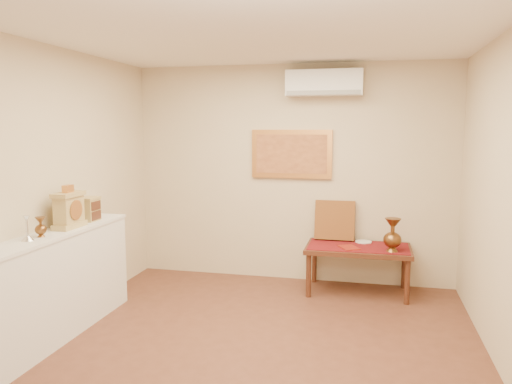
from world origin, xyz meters
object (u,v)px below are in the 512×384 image
(display_ledge, at_px, (57,284))
(wooden_chest, at_px, (90,209))
(low_table, at_px, (358,252))
(mantel_clock, at_px, (69,210))
(brass_urn_tall, at_px, (393,231))

(display_ledge, height_order, wooden_chest, wooden_chest)
(low_table, bearing_deg, mantel_clock, -147.86)
(mantel_clock, distance_m, wooden_chest, 0.37)
(mantel_clock, xyz_separation_m, wooden_chest, (-0.01, 0.36, -0.05))
(display_ledge, bearing_deg, mantel_clock, 83.54)
(brass_urn_tall, distance_m, low_table, 0.51)
(wooden_chest, bearing_deg, mantel_clock, -88.28)
(display_ledge, relative_size, low_table, 1.68)
(brass_urn_tall, height_order, wooden_chest, wooden_chest)
(wooden_chest, bearing_deg, low_table, 26.05)
(mantel_clock, bearing_deg, low_table, 32.14)
(low_table, bearing_deg, wooden_chest, -153.95)
(mantel_clock, height_order, wooden_chest, mantel_clock)
(brass_urn_tall, bearing_deg, wooden_chest, -159.61)
(wooden_chest, relative_size, low_table, 0.20)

